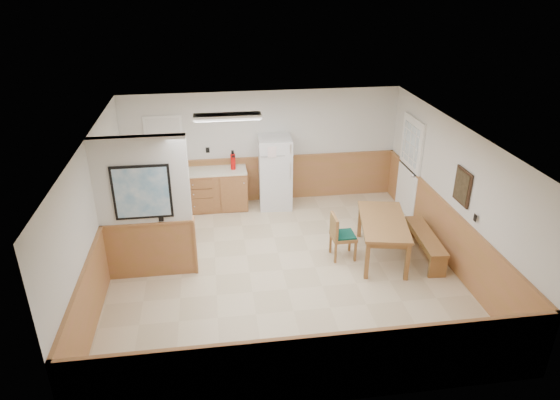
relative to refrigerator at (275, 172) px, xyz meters
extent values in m
plane|color=beige|center=(-0.22, -2.63, -0.79)|extent=(6.00, 6.00, 0.00)
cube|color=white|center=(-0.22, -2.63, 1.71)|extent=(6.00, 6.00, 0.02)
cube|color=silver|center=(-0.22, 0.37, 0.46)|extent=(6.00, 0.02, 2.50)
cube|color=silver|center=(2.78, -2.63, 0.46)|extent=(0.02, 6.00, 2.50)
cube|color=silver|center=(-3.22, -2.63, 0.46)|extent=(0.02, 6.00, 2.50)
cube|color=#A76342|center=(-0.22, 0.35, -0.29)|extent=(6.00, 0.04, 1.00)
cube|color=#A76342|center=(2.76, -2.63, -0.29)|extent=(0.04, 6.00, 1.00)
cube|color=#A76342|center=(-3.20, -2.63, -0.29)|extent=(0.04, 6.00, 1.00)
cube|color=silver|center=(-2.47, -2.43, 0.96)|extent=(1.50, 0.15, 1.50)
cube|color=#A76342|center=(-2.47, -2.43, -0.29)|extent=(1.50, 0.17, 1.00)
cube|color=black|center=(-2.47, -2.52, 0.81)|extent=(0.92, 0.03, 0.92)
cube|color=white|center=(-2.47, -2.54, 0.81)|extent=(0.84, 0.01, 0.84)
cube|color=olive|center=(-1.32, 0.05, -0.36)|extent=(1.40, 0.60, 0.86)
cube|color=olive|center=(-2.79, 0.05, -0.36)|extent=(0.06, 0.60, 0.86)
cube|color=olive|center=(-2.05, 0.05, -0.36)|extent=(0.06, 0.60, 0.86)
cube|color=beige|center=(-1.72, 0.05, 0.09)|extent=(2.20, 0.60, 0.04)
cube|color=beige|center=(-1.72, 0.35, 0.16)|extent=(2.20, 0.02, 0.10)
cube|color=white|center=(2.75, -0.73, 0.23)|extent=(0.05, 1.02, 2.15)
cube|color=white|center=(2.74, -0.73, 0.23)|extent=(0.04, 0.90, 2.05)
cube|color=silver|center=(2.71, -0.73, 0.76)|extent=(0.02, 0.76, 0.80)
cube|color=white|center=(-2.32, 0.35, 0.76)|extent=(0.80, 0.03, 1.00)
cube|color=white|center=(-2.32, 0.34, 0.76)|extent=(0.70, 0.01, 0.90)
cube|color=#301F13|center=(2.75, -2.93, 0.76)|extent=(0.03, 0.50, 0.60)
cube|color=black|center=(2.73, -2.93, 0.76)|extent=(0.01, 0.42, 0.52)
cube|color=white|center=(-1.02, -1.33, 1.66)|extent=(1.20, 0.30, 0.08)
cube|color=white|center=(-1.02, -1.33, 1.61)|extent=(1.15, 0.25, 0.01)
cube|color=silver|center=(0.00, 0.00, 0.00)|extent=(0.74, 0.74, 1.58)
cube|color=silver|center=(0.28, -0.36, 0.65)|extent=(0.03, 0.02, 0.20)
cube|color=silver|center=(0.28, -0.36, 0.16)|extent=(0.03, 0.02, 0.37)
cube|color=#A96A3E|center=(1.63, -2.44, -0.07)|extent=(1.10, 1.71, 0.05)
cube|color=#A96A3E|center=(1.63, -2.44, -0.14)|extent=(0.98, 1.59, 0.10)
cube|color=#A96A3E|center=(1.15, -3.09, -0.44)|extent=(0.08, 0.08, 0.70)
cube|color=#A96A3E|center=(1.45, -1.65, -0.44)|extent=(0.08, 0.08, 0.70)
cube|color=#A96A3E|center=(1.81, -3.22, -0.44)|extent=(0.08, 0.08, 0.70)
cube|color=#A96A3E|center=(2.11, -1.79, -0.44)|extent=(0.08, 0.08, 0.70)
cube|color=#A96A3E|center=(2.42, -2.53, -0.37)|extent=(0.43, 1.51, 0.05)
cube|color=#A96A3E|center=(2.42, -3.23, -0.59)|extent=(0.31, 0.08, 0.40)
cube|color=#A96A3E|center=(2.42, -1.84, -0.59)|extent=(0.31, 0.08, 0.40)
cube|color=#A96A3E|center=(0.93, -2.34, -0.37)|extent=(0.43, 0.43, 0.06)
cube|color=#0E463A|center=(0.93, -2.34, -0.33)|extent=(0.39, 0.39, 0.03)
cube|color=#A96A3E|center=(0.75, -2.35, -0.14)|extent=(0.06, 0.43, 0.40)
cube|color=#0E463A|center=(0.56, -2.35, -0.14)|extent=(0.02, 0.37, 0.34)
cube|color=#A96A3E|center=(0.75, -2.53, -0.60)|extent=(0.04, 0.04, 0.39)
cube|color=#A96A3E|center=(0.75, -2.16, -0.60)|extent=(0.04, 0.04, 0.39)
cube|color=#A96A3E|center=(1.12, -2.53, -0.60)|extent=(0.04, 0.04, 0.39)
cube|color=#A96A3E|center=(1.11, -2.16, -0.60)|extent=(0.04, 0.04, 0.39)
cylinder|color=red|center=(-0.90, 0.05, 0.28)|extent=(0.12, 0.12, 0.34)
cylinder|color=black|center=(-0.90, 0.05, 0.49)|extent=(0.06, 0.06, 0.08)
cylinder|color=#167D22|center=(-2.46, 0.01, 0.22)|extent=(0.09, 0.09, 0.22)
camera|label=1|loc=(-1.33, -9.99, 4.07)|focal=32.00mm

